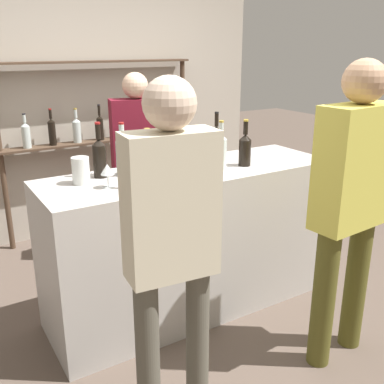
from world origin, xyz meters
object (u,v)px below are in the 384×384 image
at_px(counter_bottle_4, 148,166).
at_px(server_behind_counter, 138,153).
at_px(wine_glass, 107,170).
at_px(cork_jar, 81,171).
at_px(counter_bottle_1, 100,157).
at_px(customer_left, 171,235).
at_px(counter_bottle_3, 216,142).
at_px(counter_bottle_2, 123,154).
at_px(customer_right, 351,195).
at_px(counter_bottle_5, 221,151).
at_px(ice_bucket, 173,162).
at_px(counter_bottle_0, 245,149).

height_order(counter_bottle_4, server_behind_counter, server_behind_counter).
bearing_deg(wine_glass, cork_jar, 123.54).
relative_size(counter_bottle_1, cork_jar, 2.14).
height_order(wine_glass, customer_left, customer_left).
height_order(counter_bottle_1, counter_bottle_3, counter_bottle_1).
relative_size(counter_bottle_4, customer_left, 0.21).
relative_size(counter_bottle_2, customer_right, 0.19).
bearing_deg(counter_bottle_5, cork_jar, 167.85).
height_order(wine_glass, cork_jar, cork_jar).
bearing_deg(cork_jar, counter_bottle_4, -45.61).
bearing_deg(counter_bottle_5, customer_right, -68.97).
bearing_deg(customer_left, ice_bucket, -24.08).
xyz_separation_m(counter_bottle_3, customer_right, (0.18, -1.10, -0.13)).
bearing_deg(counter_bottle_1, ice_bucket, -34.98).
distance_m(wine_glass, server_behind_counter, 1.26).
relative_size(counter_bottle_1, counter_bottle_5, 1.05).
height_order(cork_jar, customer_left, customer_left).
bearing_deg(customer_right, counter_bottle_3, 5.32).
distance_m(counter_bottle_2, customer_right, 1.43).
distance_m(counter_bottle_0, server_behind_counter, 1.13).
bearing_deg(counter_bottle_3, customer_left, -132.77).
bearing_deg(counter_bottle_3, server_behind_counter, 108.09).
bearing_deg(counter_bottle_1, counter_bottle_5, -19.78).
height_order(counter_bottle_2, server_behind_counter, server_behind_counter).
relative_size(counter_bottle_2, cork_jar, 2.08).
height_order(counter_bottle_2, counter_bottle_4, counter_bottle_4).
relative_size(counter_bottle_3, cork_jar, 2.13).
xyz_separation_m(ice_bucket, cork_jar, (-0.54, 0.20, -0.03)).
bearing_deg(counter_bottle_3, counter_bottle_4, -153.10).
bearing_deg(ice_bucket, server_behind_counter, 77.15).
height_order(customer_left, customer_right, customer_right).
relative_size(ice_bucket, cork_jar, 1.31).
bearing_deg(counter_bottle_0, counter_bottle_1, 165.20).
height_order(counter_bottle_5, customer_right, customer_right).
bearing_deg(counter_bottle_3, customer_right, -80.72).
distance_m(counter_bottle_3, ice_bucket, 0.57).
xyz_separation_m(counter_bottle_3, wine_glass, (-0.94, -0.23, -0.03)).
height_order(counter_bottle_0, counter_bottle_5, counter_bottle_5).
xyz_separation_m(counter_bottle_0, ice_bucket, (-0.58, -0.01, -0.01)).
distance_m(counter_bottle_4, customer_right, 1.18).
distance_m(counter_bottle_4, ice_bucket, 0.26).
height_order(counter_bottle_1, ice_bucket, counter_bottle_1).
relative_size(ice_bucket, customer_left, 0.12).
distance_m(counter_bottle_1, wine_glass, 0.25).
xyz_separation_m(counter_bottle_0, customer_left, (-1.03, -0.79, -0.13)).
relative_size(counter_bottle_5, ice_bucket, 1.56).
bearing_deg(counter_bottle_5, counter_bottle_0, 3.87).
xyz_separation_m(counter_bottle_4, ice_bucket, (0.24, 0.12, -0.03)).
height_order(counter_bottle_0, cork_jar, counter_bottle_0).
relative_size(server_behind_counter, customer_right, 0.92).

